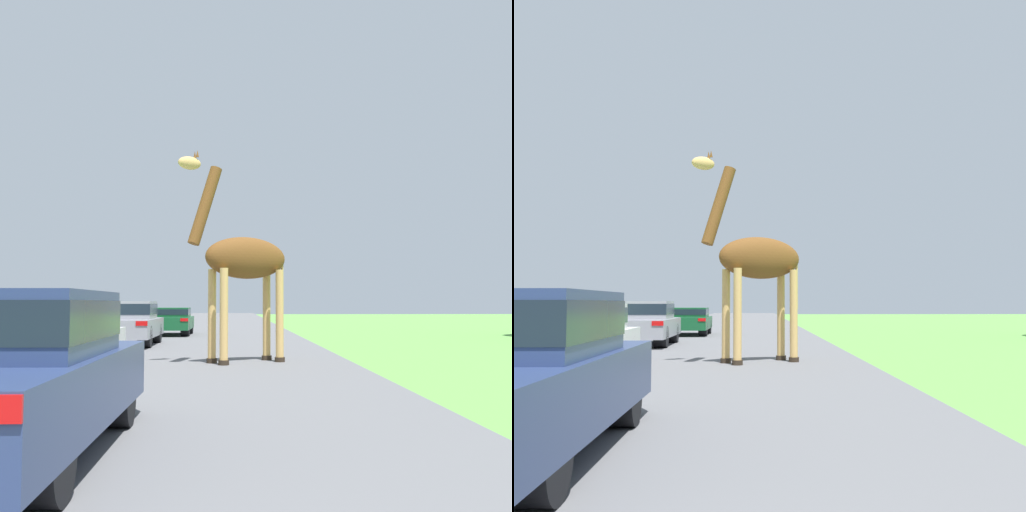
{
  "view_description": "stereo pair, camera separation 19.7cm",
  "coord_description": "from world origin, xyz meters",
  "views": [
    {
      "loc": [
        1.35,
        -0.36,
        1.39
      ],
      "look_at": [
        1.89,
        14.79,
        2.51
      ],
      "focal_mm": 45.0,
      "sensor_mm": 36.0,
      "label": 1
    },
    {
      "loc": [
        1.55,
        -0.36,
        1.39
      ],
      "look_at": [
        1.89,
        14.79,
        2.51
      ],
      "focal_mm": 45.0,
      "sensor_mm": 36.0,
      "label": 2
    }
  ],
  "objects": [
    {
      "name": "giraffe_near_road",
      "position": [
        1.56,
        14.74,
        2.34
      ],
      "size": [
        2.72,
        1.81,
        4.88
      ],
      "rotation": [
        0.0,
        0.0,
        2.09
      ],
      "color": "tan",
      "rests_on": "ground"
    },
    {
      "name": "car_queue_right",
      "position": [
        -2.16,
        21.11,
        0.78
      ],
      "size": [
        1.94,
        4.47,
        1.45
      ],
      "color": "gray",
      "rests_on": "ground"
    },
    {
      "name": "road",
      "position": [
        0.0,
        30.0,
        0.0
      ],
      "size": [
        8.35,
        120.0,
        0.0
      ],
      "color": "#5B5B5E",
      "rests_on": "ground"
    },
    {
      "name": "car_far_ahead",
      "position": [
        -2.25,
        13.37,
        0.73
      ],
      "size": [
        1.98,
        4.09,
        1.38
      ],
      "color": "silver",
      "rests_on": "ground"
    },
    {
      "name": "car_queue_left",
      "position": [
        -1.35,
        27.9,
        0.65
      ],
      "size": [
        1.74,
        3.98,
        1.19
      ],
      "color": "#144C28",
      "rests_on": "ground"
    }
  ]
}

